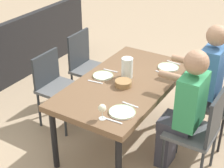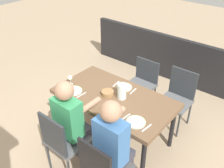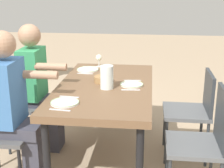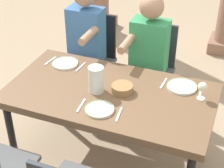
{
  "view_description": "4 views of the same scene",
  "coord_description": "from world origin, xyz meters",
  "px_view_note": "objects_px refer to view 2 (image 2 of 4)",
  "views": [
    {
      "loc": [
        2.76,
        1.54,
        2.48
      ],
      "look_at": [
        0.14,
        -0.07,
        0.77
      ],
      "focal_mm": 56.1,
      "sensor_mm": 36.0,
      "label": 1
    },
    {
      "loc": [
        -1.71,
        2.15,
        2.71
      ],
      "look_at": [
        0.11,
        -0.09,
        0.85
      ],
      "focal_mm": 39.98,
      "sensor_mm": 36.0,
      "label": 2
    },
    {
      "loc": [
        -2.94,
        -0.41,
        1.69
      ],
      "look_at": [
        -0.04,
        -0.07,
        0.77
      ],
      "focal_mm": 52.59,
      "sensor_mm": 36.0,
      "label": 3
    },
    {
      "loc": [
        0.88,
        -2.2,
        2.37
      ],
      "look_at": [
        0.02,
        -0.02,
        0.83
      ],
      "focal_mm": 58.67,
      "sensor_mm": 36.0,
      "label": 4
    }
  ],
  "objects_px": {
    "water_pitcher": "(122,92)",
    "chair_mid_north": "(62,140)",
    "plate_2": "(74,91)",
    "dining_table": "(114,100)",
    "bread_basket": "(108,93)",
    "diner_man_white": "(73,122)",
    "chair_mid_south": "(142,82)",
    "wine_glass_2": "(70,78)",
    "diner_woman_green": "(114,145)",
    "chair_west_south": "(178,96)",
    "plate_0": "(136,122)",
    "plate_1": "(124,87)"
  },
  "relations": [
    {
      "from": "water_pitcher",
      "to": "diner_man_white",
      "type": "bearing_deg",
      "value": 74.74
    },
    {
      "from": "chair_west_south",
      "to": "bread_basket",
      "type": "bearing_deg",
      "value": 55.1
    },
    {
      "from": "plate_0",
      "to": "plate_2",
      "type": "height_order",
      "value": "same"
    },
    {
      "from": "plate_2",
      "to": "bread_basket",
      "type": "distance_m",
      "value": 0.48
    },
    {
      "from": "chair_mid_north",
      "to": "diner_man_white",
      "type": "relative_size",
      "value": 0.72
    },
    {
      "from": "plate_0",
      "to": "water_pitcher",
      "type": "height_order",
      "value": "water_pitcher"
    },
    {
      "from": "water_pitcher",
      "to": "plate_2",
      "type": "bearing_deg",
      "value": 25.71
    },
    {
      "from": "plate_2",
      "to": "water_pitcher",
      "type": "height_order",
      "value": "water_pitcher"
    },
    {
      "from": "diner_woman_green",
      "to": "bread_basket",
      "type": "xyz_separation_m",
      "value": [
        0.63,
        -0.63,
        0.06
      ]
    },
    {
      "from": "diner_man_white",
      "to": "plate_1",
      "type": "distance_m",
      "value": 0.94
    },
    {
      "from": "chair_west_south",
      "to": "diner_woman_green",
      "type": "height_order",
      "value": "diner_woman_green"
    },
    {
      "from": "diner_woman_green",
      "to": "chair_west_south",
      "type": "bearing_deg",
      "value": -90.11
    },
    {
      "from": "chair_mid_south",
      "to": "diner_woman_green",
      "type": "relative_size",
      "value": 0.66
    },
    {
      "from": "chair_west_south",
      "to": "diner_man_white",
      "type": "height_order",
      "value": "diner_man_white"
    },
    {
      "from": "plate_1",
      "to": "bread_basket",
      "type": "relative_size",
      "value": 1.29
    },
    {
      "from": "bread_basket",
      "to": "plate_2",
      "type": "bearing_deg",
      "value": 28.63
    },
    {
      "from": "water_pitcher",
      "to": "bread_basket",
      "type": "relative_size",
      "value": 1.26
    },
    {
      "from": "plate_0",
      "to": "wine_glass_2",
      "type": "bearing_deg",
      "value": -4.22
    },
    {
      "from": "plate_1",
      "to": "plate_0",
      "type": "bearing_deg",
      "value": 137.18
    },
    {
      "from": "water_pitcher",
      "to": "plate_1",
      "type": "bearing_deg",
      "value": -61.1
    },
    {
      "from": "chair_west_south",
      "to": "wine_glass_2",
      "type": "height_order",
      "value": "chair_west_south"
    },
    {
      "from": "dining_table",
      "to": "chair_mid_south",
      "type": "relative_size",
      "value": 1.87
    },
    {
      "from": "chair_west_south",
      "to": "plate_0",
      "type": "height_order",
      "value": "chair_west_south"
    },
    {
      "from": "wine_glass_2",
      "to": "bread_basket",
      "type": "height_order",
      "value": "wine_glass_2"
    },
    {
      "from": "water_pitcher",
      "to": "chair_mid_north",
      "type": "bearing_deg",
      "value": 77.55
    },
    {
      "from": "dining_table",
      "to": "plate_1",
      "type": "distance_m",
      "value": 0.26
    },
    {
      "from": "dining_table",
      "to": "water_pitcher",
      "type": "xyz_separation_m",
      "value": [
        -0.1,
        -0.03,
        0.16
      ]
    },
    {
      "from": "dining_table",
      "to": "plate_2",
      "type": "xyz_separation_m",
      "value": [
        0.51,
        0.27,
        0.08
      ]
    },
    {
      "from": "bread_basket",
      "to": "plate_1",
      "type": "bearing_deg",
      "value": -103.59
    },
    {
      "from": "chair_mid_north",
      "to": "chair_mid_south",
      "type": "xyz_separation_m",
      "value": [
        0.0,
        -1.73,
        -0.02
      ]
    },
    {
      "from": "chair_west_south",
      "to": "diner_woman_green",
      "type": "distance_m",
      "value": 1.55
    },
    {
      "from": "diner_man_white",
      "to": "plate_2",
      "type": "bearing_deg",
      "value": -44.91
    },
    {
      "from": "chair_mid_south",
      "to": "diner_man_white",
      "type": "bearing_deg",
      "value": 90.11
    },
    {
      "from": "plate_2",
      "to": "plate_1",
      "type": "bearing_deg",
      "value": -133.61
    },
    {
      "from": "diner_woman_green",
      "to": "plate_0",
      "type": "height_order",
      "value": "diner_woman_green"
    },
    {
      "from": "plate_2",
      "to": "bread_basket",
      "type": "bearing_deg",
      "value": -151.37
    },
    {
      "from": "diner_man_white",
      "to": "chair_mid_south",
      "type": "bearing_deg",
      "value": -89.89
    },
    {
      "from": "dining_table",
      "to": "chair_mid_north",
      "type": "height_order",
      "value": "chair_mid_north"
    },
    {
      "from": "dining_table",
      "to": "bread_basket",
      "type": "bearing_deg",
      "value": 21.48
    },
    {
      "from": "chair_mid_north",
      "to": "plate_1",
      "type": "distance_m",
      "value": 1.14
    },
    {
      "from": "chair_west_south",
      "to": "chair_mid_north",
      "type": "relative_size",
      "value": 0.97
    },
    {
      "from": "dining_table",
      "to": "bread_basket",
      "type": "xyz_separation_m",
      "value": [
        0.09,
        0.03,
        0.1
      ]
    },
    {
      "from": "chair_west_south",
      "to": "bread_basket",
      "type": "height_order",
      "value": "chair_west_south"
    },
    {
      "from": "chair_mid_north",
      "to": "diner_woman_green",
      "type": "xyz_separation_m",
      "value": [
        -0.63,
        -0.2,
        0.17
      ]
    },
    {
      "from": "plate_1",
      "to": "water_pitcher",
      "type": "xyz_separation_m",
      "value": [
        -0.12,
        0.22,
        0.09
      ]
    },
    {
      "from": "plate_1",
      "to": "water_pitcher",
      "type": "bearing_deg",
      "value": 118.9
    },
    {
      "from": "wine_glass_2",
      "to": "plate_2",
      "type": "bearing_deg",
      "value": 149.29
    },
    {
      "from": "chair_mid_south",
      "to": "water_pitcher",
      "type": "relative_size",
      "value": 4.05
    },
    {
      "from": "diner_man_white",
      "to": "plate_2",
      "type": "height_order",
      "value": "diner_man_white"
    },
    {
      "from": "wine_glass_2",
      "to": "water_pitcher",
      "type": "xyz_separation_m",
      "value": [
        -0.78,
        -0.2,
        -0.01
      ]
    }
  ]
}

